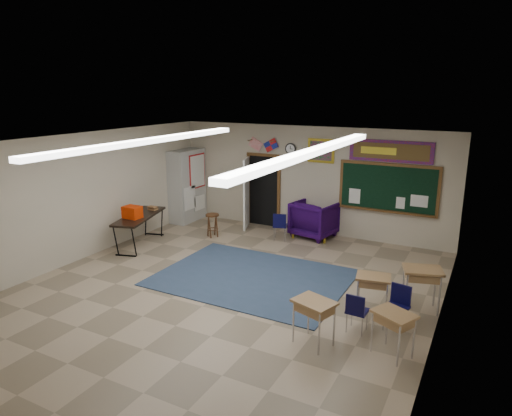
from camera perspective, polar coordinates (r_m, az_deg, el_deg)
The scene contains 25 objects.
floor at distance 9.48m, azimuth -3.85°, elevation -10.18°, with size 9.00×9.00×0.00m, color gray.
back_wall at distance 12.89m, azimuth 6.58°, elevation 3.49°, with size 8.00×0.04×3.00m, color #AEA68D.
front_wall at distance 5.90m, azimuth -28.23°, elevation -12.05°, with size 8.00×0.04×3.00m, color #AEA68D.
left_wall at distance 11.52m, azimuth -21.20°, elevation 1.24°, with size 0.04×9.00×3.00m, color #AEA68D.
right_wall at distance 7.73m, azimuth 22.23°, elevation -5.17°, with size 0.04×9.00×3.00m, color #AEA68D.
ceiling at distance 8.66m, azimuth -4.19°, elevation 8.15°, with size 8.00×9.00×0.04m, color silver.
area_rug at distance 10.02m, azimuth -0.44°, elevation -8.67°, with size 4.00×3.00×0.02m, color #2F3E5B.
fluorescent_strips at distance 8.67m, azimuth -4.18°, elevation 7.75°, with size 3.86×6.00×0.10m, color white, non-canonical shape.
doorway at distance 13.45m, azimuth 0.33°, elevation 2.13°, with size 1.10×0.89×2.16m.
chalkboard at distance 12.25m, azimuth 16.13°, elevation 2.25°, with size 2.55×0.14×1.30m.
bulletin_board at distance 12.09m, azimuth 16.47°, elevation 6.81°, with size 2.10×0.05×0.55m.
framed_art_print at distance 12.60m, azimuth 8.13°, elevation 7.10°, with size 0.75×0.05×0.65m.
wall_clock at distance 12.93m, azimuth 4.35°, elevation 7.39°, with size 0.32×0.05×0.32m.
wall_flags at distance 13.25m, azimuth 0.91°, elevation 8.17°, with size 1.16×0.06×0.70m, color red, non-canonical shape.
storage_cabinet at distance 14.18m, azimuth -8.58°, elevation 2.78°, with size 0.59×1.25×2.20m.
wingback_armchair at distance 12.68m, azimuth 7.33°, elevation -1.37°, with size 1.07×1.10×1.00m, color #1D0537.
student_chair_reading at distance 12.33m, azimuth 3.06°, elevation -2.29°, with size 0.38×0.38×0.77m, color black, non-canonical shape.
student_chair_desk_a at distance 8.02m, azimuth 12.55°, elevation -12.56°, with size 0.35×0.35×0.71m, color black, non-canonical shape.
student_chair_desk_b at distance 8.21m, azimuth 17.12°, elevation -11.96°, with size 0.39×0.39×0.77m, color black, non-canonical shape.
student_desk_front_left at distance 8.67m, azimuth 14.36°, elevation -10.16°, with size 0.68×0.56×0.72m.
student_desk_front_right at distance 9.02m, azimuth 19.95°, elevation -9.26°, with size 0.80×0.69×0.82m.
student_desk_back_left at distance 7.51m, azimuth 7.23°, elevation -13.72°, with size 0.75×0.65×0.75m.
student_desk_back_right at distance 7.48m, azimuth 16.74°, elevation -14.58°, with size 0.73×0.67×0.72m.
folding_table at distance 12.27m, azimuth -14.30°, elevation -2.55°, with size 1.19×2.06×1.11m.
wooden_stool at distance 12.65m, azimuth -5.45°, elevation -2.14°, with size 0.37×0.37×0.65m.
Camera 1 is at (4.56, -7.30, 3.98)m, focal length 32.00 mm.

